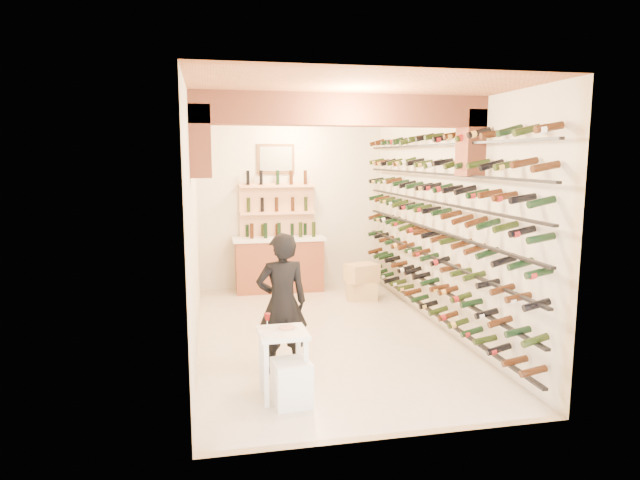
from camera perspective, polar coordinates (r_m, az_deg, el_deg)
The scene contains 11 objects.
ground at distance 7.90m, azimuth 0.44°, elevation -9.69°, with size 6.00×6.00×0.00m, color beige.
room_shell at distance 7.25m, azimuth 0.89°, elevation 6.80°, with size 3.52×6.02×3.21m.
wine_rack at distance 8.01m, azimuth 11.23°, elevation 1.77°, with size 0.32×5.70×2.56m.
back_counter at distance 10.25m, azimuth -4.27°, elevation -2.37°, with size 1.70×0.62×1.29m.
back_shelving at distance 10.38m, azimuth -4.48°, elevation 1.32°, with size 1.40×0.31×2.73m.
tasting_table at distance 5.75m, azimuth -3.91°, elevation -10.62°, with size 0.51×0.51×0.87m.
white_stool at distance 5.71m, azimuth -2.97°, elevation -14.61°, with size 0.37×0.37×0.46m, color white.
person at distance 6.35m, azimuth -3.97°, elevation -6.57°, with size 0.60×0.39×1.64m, color black.
chrome_barstool at distance 8.36m, azimuth -3.42°, elevation -5.55°, with size 0.39×0.39×0.76m.
crate_lower at distance 9.72m, azimuth 4.36°, elevation -5.24°, with size 0.53×0.37×0.32m, color tan.
crate_upper at distance 9.65m, azimuth 4.38°, elevation -3.42°, with size 0.54×0.37×0.31m, color tan.
Camera 1 is at (-1.56, -7.34, 2.48)m, focal length 30.76 mm.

